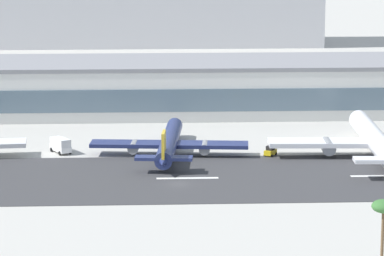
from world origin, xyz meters
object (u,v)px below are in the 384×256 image
(airliner_navy_tail_gate_2, at_px, (377,142))
(palm_tree_1, at_px, (384,209))
(terminal_building, at_px, (155,86))
(service_box_truck_1, at_px, (60,145))
(service_baggage_tug_0, at_px, (270,151))
(airliner_gold_tail_gate_1, at_px, (169,144))

(airliner_navy_tail_gate_2, bearing_deg, palm_tree_1, 170.55)
(terminal_building, bearing_deg, service_box_truck_1, -114.52)
(service_baggage_tug_0, distance_m, palm_tree_1, 71.85)
(terminal_building, distance_m, airliner_navy_tail_gate_2, 70.41)
(airliner_gold_tail_gate_1, height_order, airliner_navy_tail_gate_2, airliner_navy_tail_gate_2)
(service_box_truck_1, bearing_deg, palm_tree_1, -175.31)
(airliner_gold_tail_gate_1, xyz_separation_m, palm_tree_1, (29.07, -71.58, 6.13))
(service_baggage_tug_0, height_order, palm_tree_1, palm_tree_1)
(service_box_truck_1, bearing_deg, terminal_building, -54.36)
(terminal_building, distance_m, airliner_gold_tail_gate_1, 50.30)
(terminal_building, xyz_separation_m, service_baggage_tug_0, (23.73, -50.64, -5.66))
(airliner_gold_tail_gate_1, distance_m, service_box_truck_1, 23.56)
(terminal_building, distance_m, palm_tree_1, 125.65)
(palm_tree_1, bearing_deg, airliner_navy_tail_gate_2, 78.04)
(airliner_navy_tail_gate_2, height_order, palm_tree_1, airliner_navy_tail_gate_2)
(terminal_building, distance_m, service_box_truck_1, 50.57)
(terminal_building, bearing_deg, airliner_gold_tail_gate_1, -87.42)
(service_box_truck_1, distance_m, palm_tree_1, 92.37)
(airliner_navy_tail_gate_2, distance_m, service_box_truck_1, 67.13)
(service_baggage_tug_0, height_order, service_box_truck_1, service_box_truck_1)
(airliner_gold_tail_gate_1, bearing_deg, terminal_building, 7.99)
(service_baggage_tug_0, relative_size, palm_tree_1, 0.35)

